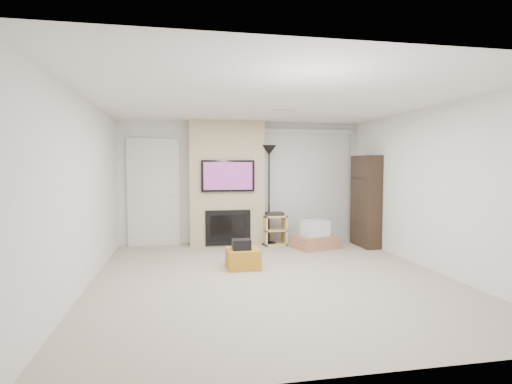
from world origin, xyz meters
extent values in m
cube|color=#AB9E8C|center=(0.00, 0.00, 0.00)|extent=(5.00, 5.50, 0.00)
cube|color=white|center=(0.00, 0.00, 2.50)|extent=(5.00, 5.50, 0.00)
cube|color=silver|center=(0.00, 2.75, 1.25)|extent=(5.00, 0.00, 2.50)
cube|color=silver|center=(0.00, -2.75, 1.25)|extent=(5.00, 0.00, 2.50)
cube|color=silver|center=(-2.50, 0.00, 1.25)|extent=(0.00, 5.50, 2.50)
cube|color=silver|center=(2.50, 0.00, 1.25)|extent=(0.00, 5.50, 2.50)
cube|color=silver|center=(0.40, 0.80, 2.50)|extent=(0.35, 0.18, 0.01)
cube|color=#B37C20|center=(-0.32, 0.60, 0.15)|extent=(0.50, 0.50, 0.30)
cube|color=black|center=(-0.35, 0.55, 0.38)|extent=(0.28, 0.22, 0.16)
cube|color=tan|center=(-0.35, 2.55, 1.25)|extent=(1.50, 0.40, 2.50)
cube|color=black|center=(-0.35, 2.32, 1.40)|extent=(1.05, 0.06, 0.62)
cube|color=#572350|center=(-0.35, 2.29, 1.40)|extent=(0.96, 0.00, 0.54)
cube|color=black|center=(-0.35, 2.34, 0.37)|extent=(0.90, 0.04, 0.70)
cube|color=black|center=(-0.35, 2.32, 0.37)|extent=(0.70, 0.02, 0.50)
cube|color=silver|center=(-1.80, 2.71, 1.07)|extent=(1.02, 0.08, 2.14)
cube|color=#AEACA0|center=(-1.80, 2.72, 1.02)|extent=(0.90, 0.05, 2.05)
cylinder|color=silver|center=(-1.46, 2.67, 1.00)|extent=(0.07, 0.06, 0.07)
cube|color=silver|center=(1.40, 2.69, 2.33)|extent=(1.98, 0.10, 0.08)
cube|color=silver|center=(1.40, 2.70, 1.15)|extent=(1.90, 0.03, 2.29)
cylinder|color=black|center=(0.49, 2.37, 0.02)|extent=(0.30, 0.30, 0.03)
cylinder|color=black|center=(0.49, 2.37, 0.96)|extent=(0.03, 0.03, 1.87)
cone|color=black|center=(0.49, 2.37, 1.92)|extent=(0.30, 0.30, 0.19)
cube|color=#DDBB6F|center=(0.39, 2.32, 0.30)|extent=(0.04, 0.38, 0.60)
cube|color=#DDBB6F|center=(0.80, 2.32, 0.30)|extent=(0.04, 0.38, 0.60)
cube|color=#DDBB6F|center=(0.60, 2.32, 0.01)|extent=(0.45, 0.38, 0.03)
cube|color=#DDBB6F|center=(0.60, 2.32, 0.30)|extent=(0.45, 0.38, 0.03)
cube|color=#DDBB6F|center=(0.60, 2.32, 0.58)|extent=(0.45, 0.38, 0.03)
cube|color=black|center=(0.60, 2.32, 0.63)|extent=(0.35, 0.25, 0.06)
cube|color=#AB7655|center=(1.29, 1.84, 0.04)|extent=(0.95, 0.82, 0.09)
cube|color=#AB7655|center=(1.29, 1.84, 0.13)|extent=(0.90, 0.77, 0.08)
cube|color=#AB7655|center=(1.29, 1.84, 0.21)|extent=(0.85, 0.72, 0.08)
cube|color=silver|center=(1.29, 1.84, 0.40)|extent=(0.54, 0.50, 0.30)
cube|color=black|center=(2.34, 1.84, 0.90)|extent=(0.30, 0.80, 1.80)
cube|color=black|center=(2.32, 1.84, 0.45)|extent=(0.26, 0.72, 0.02)
cube|color=black|center=(2.32, 1.84, 0.90)|extent=(0.26, 0.72, 0.02)
cube|color=black|center=(2.32, 1.84, 1.35)|extent=(0.26, 0.72, 0.02)
camera|label=1|loc=(-1.27, -5.49, 1.60)|focal=28.00mm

